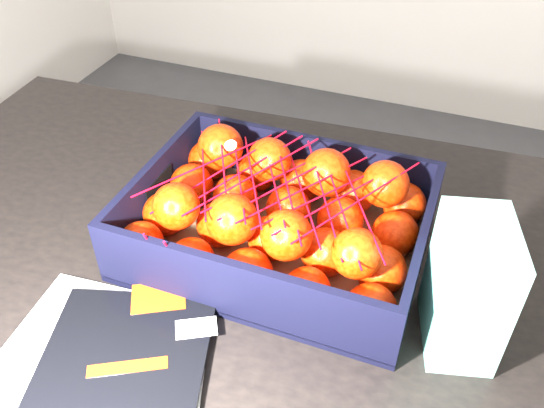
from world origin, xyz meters
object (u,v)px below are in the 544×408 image
(produce_crate, at_px, (279,231))
(retail_carton, at_px, (467,288))
(magazine_stack, at_px, (103,376))
(table, at_px, (210,277))

(produce_crate, height_order, retail_carton, retail_carton)
(magazine_stack, bearing_deg, table, 89.90)
(retail_carton, bearing_deg, magazine_stack, -165.12)
(produce_crate, bearing_deg, table, -171.06)
(table, height_order, magazine_stack, magazine_stack)
(produce_crate, bearing_deg, retail_carton, -15.75)
(retail_carton, bearing_deg, produce_crate, 149.40)
(table, height_order, produce_crate, produce_crate)
(table, xyz_separation_m, produce_crate, (0.12, 0.02, 0.13))
(table, relative_size, magazine_stack, 3.63)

